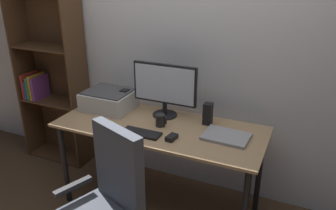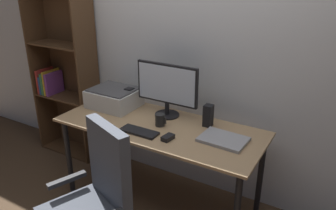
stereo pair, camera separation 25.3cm
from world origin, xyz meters
name	(u,v)px [view 2 (the right image)]	position (x,y,z in m)	size (l,w,h in m)	color
ground_plane	(160,204)	(0.00, 0.00, 0.00)	(12.00, 12.00, 0.00)	#4C3826
back_wall	(191,41)	(0.00, 0.50, 1.30)	(6.40, 0.10, 2.60)	silver
desk	(160,135)	(0.00, 0.00, 0.65)	(1.60, 0.66, 0.74)	tan
monitor	(167,87)	(-0.04, 0.19, 0.99)	(0.53, 0.20, 0.43)	black
keyboard	(139,132)	(-0.06, -0.18, 0.75)	(0.29, 0.11, 0.02)	black
mouse	(168,138)	(0.17, -0.16, 0.76)	(0.06, 0.10, 0.03)	black
coffee_mug	(160,120)	(0.01, 0.00, 0.79)	(0.09, 0.07, 0.09)	black
laptop	(223,139)	(0.51, 0.02, 0.75)	(0.32, 0.23, 0.02)	#99999E
speaker_left	(130,98)	(-0.41, 0.18, 0.82)	(0.06, 0.07, 0.17)	black
speaker_right	(208,116)	(0.32, 0.18, 0.82)	(0.06, 0.07, 0.17)	black
printer	(114,97)	(-0.54, 0.13, 0.82)	(0.40, 0.34, 0.16)	silver
office_chair	(93,210)	(-0.03, -0.75, 0.46)	(0.58, 0.59, 1.01)	#232326
bookshelf	(65,72)	(-1.33, 0.33, 0.88)	(0.68, 0.28, 1.79)	#4C331E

